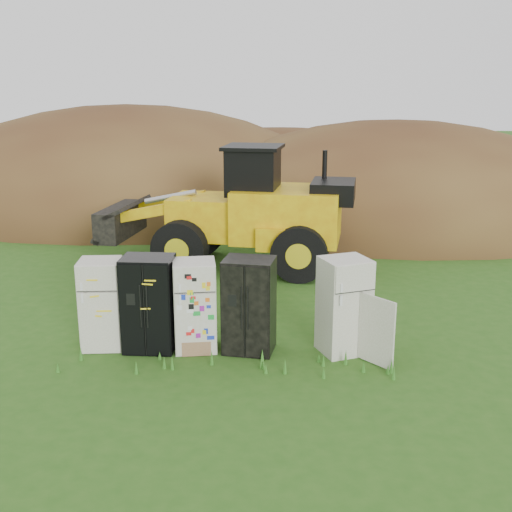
{
  "coord_description": "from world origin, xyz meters",
  "views": [
    {
      "loc": [
        1.21,
        -11.62,
        5.06
      ],
      "look_at": [
        0.51,
        2.0,
        1.36
      ],
      "focal_mm": 45.0,
      "sensor_mm": 36.0,
      "label": 1
    }
  ],
  "objects_px": {
    "fridge_black_side": "(149,304)",
    "fridge_open_door": "(344,306)",
    "fridge_sticker": "(195,306)",
    "fridge_dark_mid": "(249,305)",
    "wheel_loader": "(223,206)",
    "fridge_leftmost": "(102,304)"
  },
  "relations": [
    {
      "from": "fridge_leftmost",
      "to": "fridge_black_side",
      "type": "bearing_deg",
      "value": -10.3
    },
    {
      "from": "fridge_black_side",
      "to": "fridge_leftmost",
      "type": "bearing_deg",
      "value": 176.95
    },
    {
      "from": "fridge_open_door",
      "to": "fridge_black_side",
      "type": "bearing_deg",
      "value": 157.9
    },
    {
      "from": "fridge_leftmost",
      "to": "fridge_sticker",
      "type": "distance_m",
      "value": 1.84
    },
    {
      "from": "fridge_black_side",
      "to": "fridge_open_door",
      "type": "relative_size",
      "value": 1.0
    },
    {
      "from": "fridge_dark_mid",
      "to": "fridge_open_door",
      "type": "height_order",
      "value": "fridge_open_door"
    },
    {
      "from": "fridge_open_door",
      "to": "wheel_loader",
      "type": "relative_size",
      "value": 0.26
    },
    {
      "from": "fridge_dark_mid",
      "to": "fridge_open_door",
      "type": "distance_m",
      "value": 1.81
    },
    {
      "from": "fridge_dark_mid",
      "to": "wheel_loader",
      "type": "bearing_deg",
      "value": 108.61
    },
    {
      "from": "fridge_black_side",
      "to": "fridge_open_door",
      "type": "bearing_deg",
      "value": 1.93
    },
    {
      "from": "fridge_sticker",
      "to": "fridge_dark_mid",
      "type": "xyz_separation_m",
      "value": [
        1.05,
        -0.02,
        0.03
      ]
    },
    {
      "from": "fridge_sticker",
      "to": "wheel_loader",
      "type": "bearing_deg",
      "value": 80.95
    },
    {
      "from": "fridge_open_door",
      "to": "fridge_dark_mid",
      "type": "bearing_deg",
      "value": 158.12
    },
    {
      "from": "fridge_sticker",
      "to": "fridge_open_door",
      "type": "height_order",
      "value": "fridge_open_door"
    },
    {
      "from": "fridge_black_side",
      "to": "fridge_sticker",
      "type": "distance_m",
      "value": 0.89
    },
    {
      "from": "fridge_leftmost",
      "to": "fridge_black_side",
      "type": "relative_size",
      "value": 0.95
    },
    {
      "from": "fridge_open_door",
      "to": "fridge_sticker",
      "type": "bearing_deg",
      "value": 157.29
    },
    {
      "from": "fridge_dark_mid",
      "to": "wheel_loader",
      "type": "xyz_separation_m",
      "value": [
        -1.1,
        5.98,
        0.78
      ]
    },
    {
      "from": "fridge_sticker",
      "to": "fridge_dark_mid",
      "type": "relative_size",
      "value": 0.97
    },
    {
      "from": "fridge_black_side",
      "to": "wheel_loader",
      "type": "relative_size",
      "value": 0.26
    },
    {
      "from": "fridge_leftmost",
      "to": "fridge_sticker",
      "type": "bearing_deg",
      "value": -6.95
    },
    {
      "from": "wheel_loader",
      "to": "fridge_sticker",
      "type": "bearing_deg",
      "value": -82.37
    }
  ]
}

